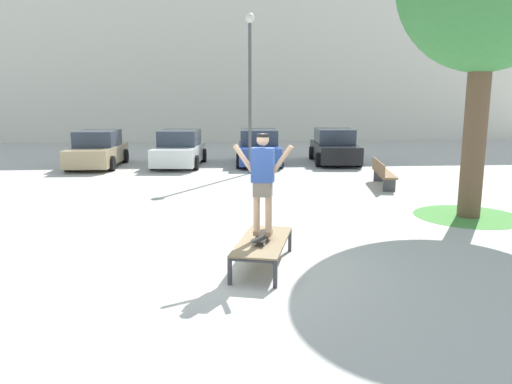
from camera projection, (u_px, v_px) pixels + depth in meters
name	position (u px, v px, depth m)	size (l,w,h in m)	color
ground_plane	(222.00, 266.00, 8.35)	(120.00, 120.00, 0.00)	#B7B5AD
building_facade	(239.00, 24.00, 33.27)	(41.95, 4.00, 15.63)	silver
skate_box	(263.00, 243.00, 8.26)	(1.23, 2.03, 0.46)	#38383D
skateboard	(263.00, 236.00, 8.21)	(0.40, 0.82, 0.09)	black
skater	(263.00, 177.00, 8.03)	(0.99, 0.37, 1.69)	tan
grass_patch_near_right	(468.00, 216.00, 11.89)	(2.55, 2.55, 0.01)	#47893D
car_tan	(98.00, 150.00, 20.49)	(1.98, 4.23, 1.50)	tan
car_white	(180.00, 149.00, 20.80)	(2.21, 4.34, 1.50)	silver
car_blue	(259.00, 148.00, 21.31)	(2.06, 4.27, 1.50)	#28479E
car_black	(334.00, 147.00, 21.74)	(2.16, 4.32, 1.50)	black
park_bench	(382.00, 172.00, 15.93)	(0.83, 2.44, 0.83)	brown
light_post	(250.00, 70.00, 17.99)	(0.36, 0.36, 5.83)	#4C4C51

